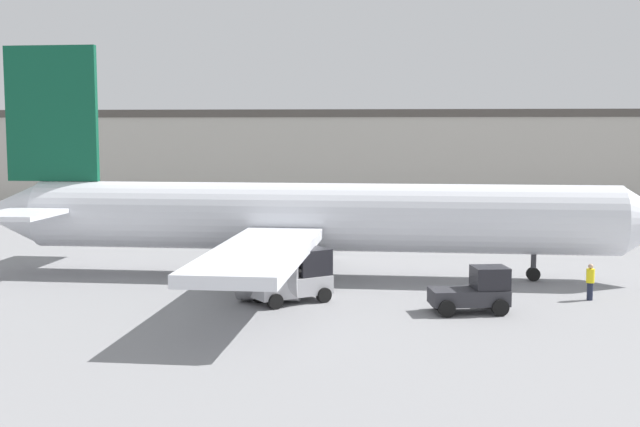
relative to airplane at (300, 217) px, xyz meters
name	(u,v)px	position (x,y,z in m)	size (l,w,h in m)	color
ground_plane	(320,276)	(1.06, -0.04, -3.18)	(400.00, 400.00, 0.00)	gray
terminal_building	(385,161)	(4.38, 35.41, 1.63)	(84.80, 11.24, 9.61)	#ADA89E
airplane	(300,217)	(0.00, 0.00, 0.00)	(37.84, 31.19, 12.33)	silver
ground_crew_worker	(590,281)	(13.94, -4.98, -2.28)	(0.37, 0.37, 1.69)	#1E2338
baggage_tug	(475,291)	(8.41, -7.93, -2.26)	(3.50, 2.32, 1.97)	#2D2D33
belt_loader_truck	(297,278)	(0.56, -6.50, -2.07)	(3.78, 3.36, 2.38)	#B2B2B7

